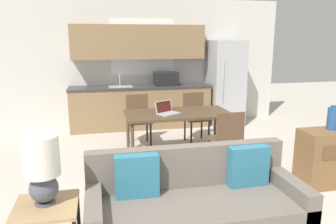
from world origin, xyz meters
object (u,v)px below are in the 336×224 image
at_px(dining_table, 178,116).
at_px(dining_chair_near_right, 227,137).
at_px(couch, 194,207).
at_px(laptop, 166,111).
at_px(refrigerator, 225,83).
at_px(dining_chair_far_left, 138,117).
at_px(table_lamp, 42,167).
at_px(dining_chair_far_right, 195,114).
at_px(vase, 333,118).

bearing_deg(dining_table, dining_chair_near_right, -54.32).
xyz_separation_m(couch, laptop, (0.21, 2.20, 0.43)).
bearing_deg(refrigerator, dining_chair_near_right, -111.42).
height_order(dining_chair_near_right, laptop, laptop).
height_order(refrigerator, laptop, refrigerator).
distance_m(couch, dining_chair_near_right, 1.77).
bearing_deg(dining_table, laptop, -170.16).
relative_size(refrigerator, laptop, 4.53).
xyz_separation_m(dining_chair_far_left, laptop, (0.34, -0.80, 0.27)).
bearing_deg(table_lamp, laptop, 56.98).
distance_m(refrigerator, table_lamp, 5.26).
bearing_deg(dining_chair_far_right, refrigerator, 42.84).
bearing_deg(refrigerator, dining_chair_far_left, -152.75).
distance_m(table_lamp, dining_chair_near_right, 2.76).
bearing_deg(dining_chair_far_left, refrigerator, 24.74).
bearing_deg(dining_chair_far_right, vase, -65.69).
xyz_separation_m(table_lamp, vase, (3.37, 0.94, -0.02)).
height_order(couch, dining_chair_far_left, dining_chair_far_left).
bearing_deg(dining_chair_far_right, laptop, -137.27).
relative_size(vase, dining_chair_far_left, 0.35).
relative_size(refrigerator, couch, 0.94).
xyz_separation_m(dining_chair_far_right, laptop, (-0.71, -0.77, 0.27)).
relative_size(table_lamp, vase, 1.82).
xyz_separation_m(couch, dining_chair_far_left, (-0.13, 3.00, 0.16)).
xyz_separation_m(table_lamp, dining_chair_far_right, (2.21, 3.07, -0.39)).
bearing_deg(dining_chair_far_left, couch, -89.99).
bearing_deg(vase, dining_chair_near_right, 150.51).
distance_m(dining_chair_far_left, dining_chair_far_right, 1.05).
distance_m(refrigerator, dining_table, 2.40).
height_order(couch, table_lamp, table_lamp).
relative_size(table_lamp, dining_chair_near_right, 0.64).
bearing_deg(dining_chair_near_right, laptop, -44.81).
distance_m(refrigerator, dining_chair_far_right, 1.55).
xyz_separation_m(couch, dining_chair_far_right, (0.92, 2.97, 0.16)).
distance_m(table_lamp, vase, 3.50).
distance_m(refrigerator, vase, 3.22).
bearing_deg(dining_chair_far_left, table_lamp, -112.95).
bearing_deg(vase, table_lamp, -164.39).
xyz_separation_m(refrigerator, dining_chair_far_left, (-2.07, -1.06, -0.41)).
bearing_deg(couch, dining_chair_far_left, 92.52).
relative_size(dining_table, table_lamp, 2.90).
height_order(vase, dining_chair_far_left, vase).
relative_size(dining_chair_near_right, dining_chair_far_right, 1.00).
bearing_deg(vase, laptop, 144.14).
bearing_deg(dining_table, dining_chair_far_left, 124.77).
height_order(couch, vase, vase).
height_order(table_lamp, vase, table_lamp).
bearing_deg(vase, refrigerator, 92.67).
distance_m(dining_chair_near_right, dining_chair_far_right, 1.47).
xyz_separation_m(dining_table, vase, (1.68, -1.39, 0.21)).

